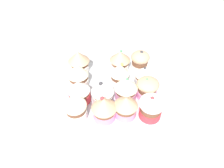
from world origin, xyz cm
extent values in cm
cube|color=#9E9EA3|center=(0.00, 0.00, -1.50)|extent=(180.00, 180.00, 3.00)
cube|color=silver|center=(0.00, 0.00, 0.60)|extent=(28.42, 28.42, 1.20)
cylinder|color=white|center=(-9.94, -9.01, 2.59)|extent=(5.73, 5.73, 2.77)
cylinder|color=brown|center=(-9.94, -9.01, 4.48)|extent=(5.26, 5.26, 1.02)
ellipsoid|color=#F4EDC6|center=(-9.94, -9.01, 5.94)|extent=(6.01, 6.01, 3.16)
cylinder|color=pink|center=(-2.59, -9.46, 2.38)|extent=(6.01, 6.01, 2.35)
cylinder|color=brown|center=(-2.59, -9.46, 4.32)|extent=(5.75, 5.75, 1.53)
cone|color=tan|center=(-2.59, -9.46, 6.81)|extent=(6.70, 6.70, 3.44)
sphere|color=red|center=(-2.99, -9.11, 8.36)|extent=(1.09, 1.09, 1.09)
cylinder|color=pink|center=(3.06, -8.91, 2.37)|extent=(5.85, 5.85, 2.34)
cylinder|color=brown|center=(3.06, -8.91, 4.27)|extent=(5.61, 5.61, 1.45)
cone|color=tan|center=(3.06, -8.91, 6.46)|extent=(6.32, 6.32, 2.94)
cylinder|color=#D1333D|center=(9.58, -9.74, 2.37)|extent=(5.90, 5.90, 2.34)
cylinder|color=brown|center=(9.58, -9.74, 4.34)|extent=(5.45, 5.45, 1.59)
ellipsoid|color=white|center=(9.58, -9.74, 6.31)|extent=(6.56, 6.56, 3.92)
sphere|color=red|center=(9.43, -9.66, 8.11)|extent=(1.03, 1.03, 1.03)
cylinder|color=#D1333D|center=(-9.38, -2.94, 2.59)|extent=(6.17, 6.17, 2.79)
cylinder|color=brown|center=(-9.38, -2.94, 4.56)|extent=(5.76, 5.76, 1.15)
cone|color=white|center=(-9.38, -2.94, 6.74)|extent=(6.21, 6.21, 3.21)
cylinder|color=white|center=(-2.84, -3.73, 2.59)|extent=(5.92, 5.92, 2.77)
cylinder|color=brown|center=(-2.84, -3.73, 4.54)|extent=(5.48, 5.48, 1.15)
cone|color=white|center=(-2.84, -3.73, 6.64)|extent=(6.39, 6.39, 3.04)
sphere|color=#333338|center=(-3.20, -3.49, 7.99)|extent=(1.12, 1.12, 1.12)
cylinder|color=pink|center=(3.80, -2.80, 2.54)|extent=(6.18, 6.18, 2.69)
cylinder|color=brown|center=(3.80, -2.80, 4.55)|extent=(5.91, 5.91, 1.32)
cone|color=#F4EDC6|center=(3.80, -2.80, 6.98)|extent=(6.59, 6.59, 3.54)
sphere|color=#4CB266|center=(3.89, -2.91, 8.64)|extent=(0.72, 0.72, 0.72)
cylinder|color=pink|center=(9.95, -2.55, 2.40)|extent=(5.91, 5.91, 2.39)
cylinder|color=brown|center=(9.95, -2.55, 4.30)|extent=(5.22, 5.22, 1.41)
ellipsoid|color=tan|center=(9.95, -2.55, 6.01)|extent=(6.31, 6.31, 3.35)
sphere|color=#4CB266|center=(9.57, -2.24, 7.57)|extent=(0.76, 0.76, 0.76)
cylinder|color=white|center=(-10.00, 3.56, 2.43)|extent=(6.05, 6.05, 2.46)
cylinder|color=brown|center=(-10.00, 3.56, 4.40)|extent=(5.70, 5.70, 1.47)
cone|color=#F4EDC6|center=(-10.00, 3.56, 7.11)|extent=(6.27, 6.27, 3.96)
cylinder|color=white|center=(2.55, 3.32, 2.42)|extent=(5.49, 5.49, 2.44)
cylinder|color=brown|center=(2.55, 3.32, 4.38)|extent=(5.27, 5.27, 1.49)
cone|color=#F4EDC6|center=(2.55, 3.32, 6.97)|extent=(5.76, 5.76, 3.69)
sphere|color=#EAD64C|center=(3.11, 3.42, 8.68)|extent=(0.91, 0.91, 0.91)
cylinder|color=white|center=(10.14, 3.02, 2.40)|extent=(5.81, 5.81, 2.40)
cylinder|color=brown|center=(10.14, 3.02, 4.15)|extent=(5.45, 5.45, 1.09)
cone|color=white|center=(10.14, 3.02, 6.14)|extent=(5.91, 5.91, 2.90)
sphere|color=#333338|center=(9.89, 2.78, 7.48)|extent=(0.75, 0.75, 0.75)
cylinder|color=white|center=(-10.09, 9.96, 2.57)|extent=(6.19, 6.19, 2.75)
cylinder|color=brown|center=(-10.09, 9.96, 4.65)|extent=(5.60, 5.60, 1.42)
cone|color=tan|center=(-10.09, 9.96, 7.14)|extent=(6.87, 6.87, 3.55)
cylinder|color=white|center=(3.19, 9.90, 2.55)|extent=(6.00, 6.00, 2.70)
cylinder|color=brown|center=(3.19, 9.90, 4.56)|extent=(5.65, 5.65, 1.32)
cone|color=tan|center=(3.19, 9.90, 6.84)|extent=(6.71, 6.71, 3.23)
sphere|color=#4CB266|center=(3.53, 10.46, 8.34)|extent=(0.78, 0.78, 0.78)
cylinder|color=white|center=(9.65, 9.34, 2.48)|extent=(5.52, 5.52, 2.57)
cylinder|color=brown|center=(9.65, 9.34, 4.53)|extent=(5.09, 5.09, 1.52)
ellipsoid|color=tan|center=(9.65, 9.34, 6.41)|extent=(5.92, 5.92, 3.72)
sphere|color=#333338|center=(9.93, 9.64, 8.11)|extent=(1.07, 1.07, 1.07)
camera|label=1|loc=(-2.56, -42.97, 46.60)|focal=33.12mm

